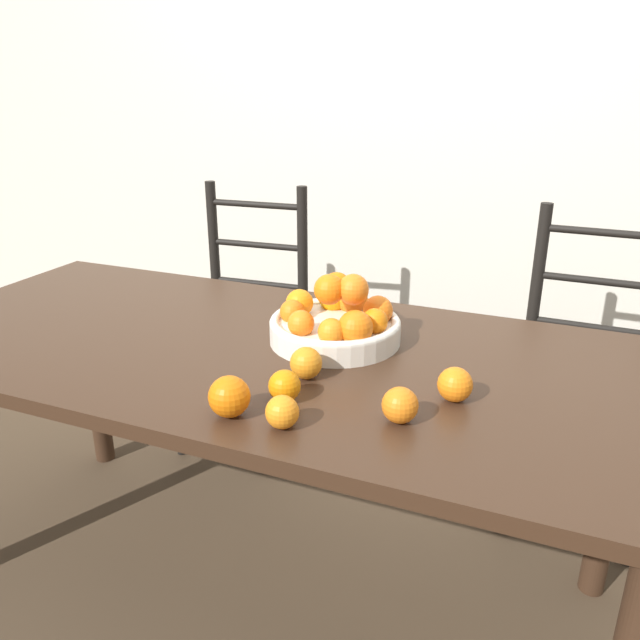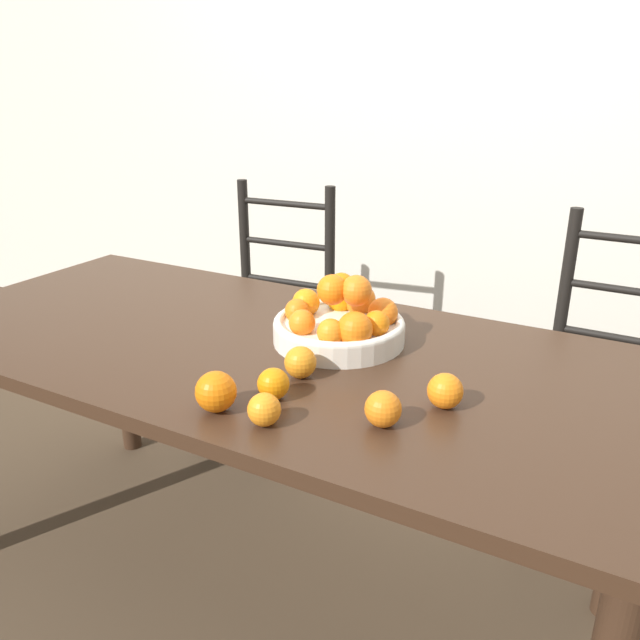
{
  "view_description": "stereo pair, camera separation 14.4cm",
  "coord_description": "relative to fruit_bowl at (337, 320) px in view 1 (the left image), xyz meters",
  "views": [
    {
      "loc": [
        0.69,
        -1.24,
        1.37
      ],
      "look_at": [
        0.17,
        -0.0,
        0.85
      ],
      "focal_mm": 35.0,
      "sensor_mm": 36.0,
      "label": 1
    },
    {
      "loc": [
        0.82,
        -1.18,
        1.37
      ],
      "look_at": [
        0.17,
        -0.0,
        0.85
      ],
      "focal_mm": 35.0,
      "sensor_mm": 36.0,
      "label": 2
    }
  ],
  "objects": [
    {
      "name": "orange_loose_4",
      "position": [
        0.01,
        -0.33,
        -0.02
      ],
      "size": [
        0.07,
        0.07,
        0.07
      ],
      "color": "orange",
      "rests_on": "dining_table"
    },
    {
      "name": "orange_loose_1",
      "position": [
        0.01,
        -0.22,
        -0.02
      ],
      "size": [
        0.07,
        0.07,
        0.07
      ],
      "color": "orange",
      "rests_on": "dining_table"
    },
    {
      "name": "chair_right",
      "position": [
        0.61,
        0.63,
        -0.35
      ],
      "size": [
        0.43,
        0.41,
        1.01
      ],
      "rotation": [
        0.0,
        0.0,
        -0.02
      ],
      "color": "black",
      "rests_on": "ground_plane"
    },
    {
      "name": "orange_loose_3",
      "position": [
        -0.06,
        -0.43,
        -0.01
      ],
      "size": [
        0.08,
        0.08,
        0.08
      ],
      "color": "orange",
      "rests_on": "dining_table"
    },
    {
      "name": "orange_loose_0",
      "position": [
        0.06,
        -0.43,
        -0.02
      ],
      "size": [
        0.06,
        0.06,
        0.06
      ],
      "color": "orange",
      "rests_on": "dining_table"
    },
    {
      "name": "chair_left",
      "position": [
        -0.62,
        0.63,
        -0.35
      ],
      "size": [
        0.44,
        0.43,
        1.01
      ],
      "rotation": [
        0.0,
        0.0,
        0.06
      ],
      "color": "black",
      "rests_on": "ground_plane"
    },
    {
      "name": "ground_plane",
      "position": [
        -0.18,
        -0.1,
        -0.82
      ],
      "size": [
        12.0,
        12.0,
        0.0
      ],
      "primitive_type": "plane",
      "color": "#423323"
    },
    {
      "name": "fruit_bowl",
      "position": [
        0.0,
        0.0,
        0.0
      ],
      "size": [
        0.32,
        0.32,
        0.18
      ],
      "color": "silver",
      "rests_on": "dining_table"
    },
    {
      "name": "orange_loose_2",
      "position": [
        0.25,
        -0.32,
        -0.02
      ],
      "size": [
        0.07,
        0.07,
        0.07
      ],
      "color": "orange",
      "rests_on": "dining_table"
    },
    {
      "name": "orange_loose_5",
      "position": [
        0.33,
        -0.2,
        -0.02
      ],
      "size": [
        0.07,
        0.07,
        0.07
      ],
      "color": "orange",
      "rests_on": "dining_table"
    },
    {
      "name": "wall_back",
      "position": [
        -0.18,
        1.37,
        0.48
      ],
      "size": [
        8.0,
        0.06,
        2.6
      ],
      "color": "silver",
      "rests_on": "ground_plane"
    },
    {
      "name": "dining_table",
      "position": [
        -0.18,
        -0.1,
        -0.15
      ],
      "size": [
        1.91,
        0.86,
        0.76
      ],
      "color": "#382316",
      "rests_on": "ground_plane"
    }
  ]
}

